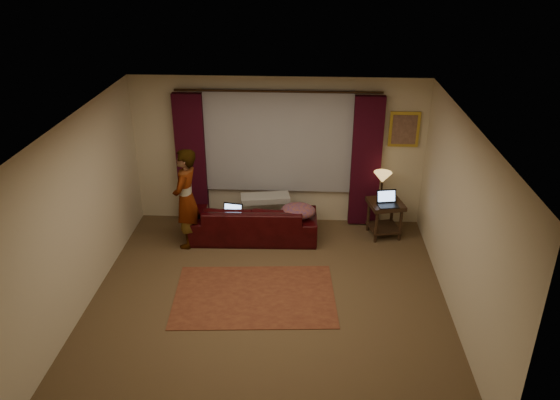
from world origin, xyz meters
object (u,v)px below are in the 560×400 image
object	(u,v)px
sofa	(253,215)
tiffany_lamp	(382,186)
laptop_table	(389,199)
laptop_sofa	(231,213)
end_table	(384,219)
person	(186,199)

from	to	relation	value
sofa	tiffany_lamp	world-z (taller)	tiffany_lamp
sofa	laptop_table	size ratio (longest dim) A/B	5.98
laptop_sofa	tiffany_lamp	world-z (taller)	tiffany_lamp
sofa	laptop_table	bearing A→B (deg)	179.35
sofa	end_table	size ratio (longest dim) A/B	3.38
laptop_sofa	laptop_table	size ratio (longest dim) A/B	0.99
tiffany_lamp	person	distance (m)	3.25
laptop_sofa	end_table	xyz separation A→B (m)	(2.56, 0.40, -0.23)
sofa	tiffany_lamp	bearing A→B (deg)	-173.34
tiffany_lamp	laptop_table	distance (m)	0.31
end_table	laptop_table	distance (m)	0.46
tiffany_lamp	laptop_table	world-z (taller)	tiffany_lamp
tiffany_lamp	person	xyz separation A→B (m)	(-3.19, -0.61, -0.03)
sofa	end_table	world-z (taller)	sofa
laptop_table	person	xyz separation A→B (m)	(-3.28, -0.34, 0.09)
sofa	person	xyz separation A→B (m)	(-1.04, -0.30, 0.41)
sofa	person	size ratio (longest dim) A/B	1.27
end_table	tiffany_lamp	xyz separation A→B (m)	(-0.07, 0.12, 0.56)
laptop_sofa	person	xyz separation A→B (m)	(-0.70, -0.09, 0.29)
end_table	tiffany_lamp	bearing A→B (deg)	120.13
sofa	laptop_table	xyz separation A→B (m)	(2.23, 0.04, 0.32)
tiffany_lamp	person	world-z (taller)	person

